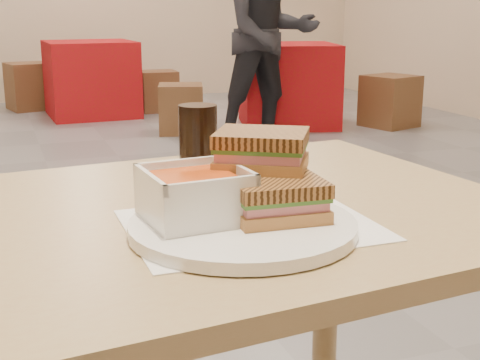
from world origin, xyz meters
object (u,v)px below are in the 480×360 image
object	(u,v)px
plate	(243,226)
patron_b	(270,33)
bg_chair_1l	(181,109)
main_table	(123,295)
cola_glass	(198,146)
soup_bowl	(195,197)
bg_chair_2l	(30,86)
bg_chair_1r	(390,101)
panini_lower	(277,199)
bg_table_2	(91,79)
bg_table_1	(288,85)
bg_chair_2r	(159,91)

from	to	relation	value
plate	patron_b	xyz separation A→B (m)	(1.71, 4.03, 0.08)
bg_chair_1l	main_table	bearing A→B (deg)	-106.13
main_table	cola_glass	distance (m)	0.28
soup_bowl	bg_chair_2l	bearing A→B (deg)	89.08
main_table	bg_chair_1l	distance (m)	4.69
plate	bg_chair_1r	distance (m)	5.23
soup_bowl	patron_b	size ratio (longest dim) A/B	0.08
main_table	soup_bowl	distance (m)	0.20
bg_chair_1r	plate	bearing A→B (deg)	-124.84
plate	bg_chair_1r	size ratio (longest dim) A/B	0.60
cola_glass	panini_lower	bearing A→B (deg)	-83.08
main_table	bg_chair_1r	distance (m)	5.20
cola_glass	bg_table_2	bearing A→B (deg)	84.13
bg_table_2	bg_table_1	bearing A→B (deg)	-35.43
plate	soup_bowl	xyz separation A→B (m)	(-0.06, 0.03, 0.04)
soup_bowl	bg_chair_1r	distance (m)	5.24
cola_glass	patron_b	xyz separation A→B (m)	(1.70, 3.78, 0.02)
patron_b	panini_lower	bearing A→B (deg)	-112.45
plate	patron_b	distance (m)	4.38
panini_lower	bg_table_2	distance (m)	5.82
plate	bg_chair_1r	world-z (taller)	plate
main_table	bg_chair_1l	size ratio (longest dim) A/B	2.83
patron_b	bg_table_1	bearing A→B (deg)	54.61
main_table	bg_table_1	distance (m)	5.10
bg_table_1	bg_table_2	bearing A→B (deg)	144.57
soup_bowl	bg_chair_2l	world-z (taller)	soup_bowl
bg_chair_1l	bg_chair_1r	xyz separation A→B (m)	(1.81, -0.34, 0.02)
plate	bg_table_1	bearing A→B (deg)	65.12
bg_table_1	bg_chair_1r	size ratio (longest dim) A/B	1.99
cola_glass	bg_chair_2l	bearing A→B (deg)	89.71
panini_lower	bg_table_2	bearing A→B (deg)	84.70
bg_chair_1r	soup_bowl	bearing A→B (deg)	-125.53
main_table	bg_table_1	world-z (taller)	main_table
plate	soup_bowl	size ratio (longest dim) A/B	2.17
cola_glass	bg_chair_2l	world-z (taller)	cola_glass
patron_b	bg_chair_1r	bearing A→B (deg)	10.67
plate	bg_table_1	size ratio (longest dim) A/B	0.30
cola_glass	bg_chair_1l	distance (m)	4.54
soup_bowl	cola_glass	size ratio (longest dim) A/B	1.02
patron_b	bg_chair_2r	bearing A→B (deg)	104.04
panini_lower	cola_glass	xyz separation A→B (m)	(-0.03, 0.26, 0.02)
soup_bowl	cola_glass	bearing A→B (deg)	72.28
bg_chair_1r	bg_chair_2r	xyz separation A→B (m)	(-1.71, 1.58, -0.02)
soup_bowl	bg_table_2	distance (m)	5.80
main_table	patron_b	xyz separation A→B (m)	(1.86, 3.91, 0.20)
main_table	cola_glass	xyz separation A→B (m)	(0.16, 0.14, 0.18)
bg_table_1	bg_table_2	world-z (taller)	bg_table_1
panini_lower	bg_chair_1l	distance (m)	4.78
main_table	soup_bowl	world-z (taller)	soup_bowl
panini_lower	patron_b	distance (m)	4.36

